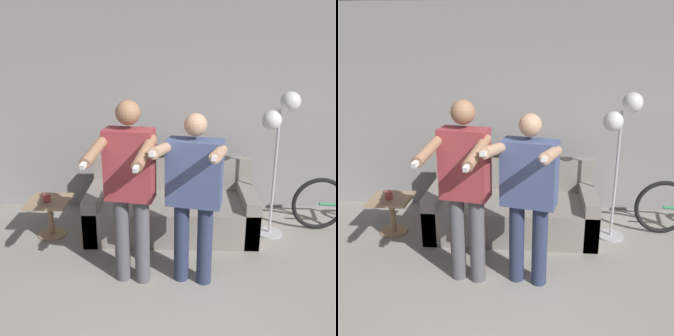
# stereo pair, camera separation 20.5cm
# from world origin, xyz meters

# --- Properties ---
(wall_back) EXTENTS (10.00, 0.05, 2.60)m
(wall_back) POSITION_xyz_m (0.00, 2.85, 1.30)
(wall_back) COLOR gray
(wall_back) RESTS_ON ground_plane
(couch) EXTENTS (1.90, 0.88, 0.81)m
(couch) POSITION_xyz_m (0.02, 2.14, 0.26)
(couch) COLOR gray
(couch) RESTS_ON ground_plane
(person_left) EXTENTS (0.57, 0.73, 1.70)m
(person_left) POSITION_xyz_m (-0.34, 1.10, 0.98)
(person_left) COLOR #56565B
(person_left) RESTS_ON ground_plane
(person_right) EXTENTS (0.64, 0.75, 1.60)m
(person_right) POSITION_xyz_m (0.22, 1.11, 0.93)
(person_right) COLOR #2D3856
(person_right) RESTS_ON ground_plane
(cat) EXTENTS (0.43, 0.13, 0.19)m
(cat) POSITION_xyz_m (-0.13, 2.47, 0.89)
(cat) COLOR #3D3833
(cat) RESTS_ON couch
(floor_lamp) EXTENTS (0.39, 0.30, 1.65)m
(floor_lamp) POSITION_xyz_m (1.17, 2.07, 1.29)
(floor_lamp) COLOR #B2B2B7
(floor_lamp) RESTS_ON ground_plane
(side_table) EXTENTS (0.45, 0.45, 0.44)m
(side_table) POSITION_xyz_m (-1.37, 1.98, 0.32)
(side_table) COLOR #A38460
(side_table) RESTS_ON ground_plane
(cup) EXTENTS (0.09, 0.09, 0.09)m
(cup) POSITION_xyz_m (-1.38, 1.94, 0.48)
(cup) COLOR #B7473D
(cup) RESTS_ON side_table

